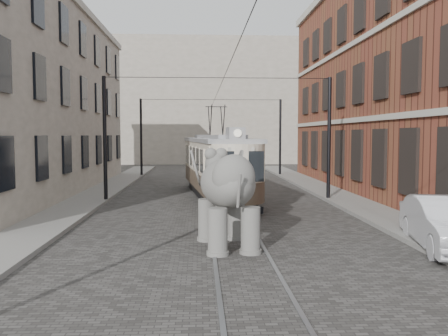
{
  "coord_description": "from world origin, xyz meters",
  "views": [
    {
      "loc": [
        -1.1,
        -16.77,
        3.22
      ],
      "look_at": [
        -0.27,
        -0.72,
        2.1
      ],
      "focal_mm": 37.95,
      "sensor_mm": 36.0,
      "label": 1
    }
  ],
  "objects": [
    {
      "name": "tram",
      "position": [
        -0.24,
        7.52,
        2.35
      ],
      "size": [
        3.75,
        12.07,
        4.71
      ],
      "primitive_type": null,
      "rotation": [
        0.0,
        0.0,
        0.11
      ],
      "color": "beige",
      "rests_on": "ground"
    },
    {
      "name": "brick_building",
      "position": [
        11.0,
        9.0,
        6.0
      ],
      "size": [
        8.0,
        26.0,
        12.0
      ],
      "primitive_type": "cube",
      "color": "brown",
      "rests_on": "ground"
    },
    {
      "name": "parked_car",
      "position": [
        5.79,
        -4.01,
        0.74
      ],
      "size": [
        2.4,
        4.71,
        1.48
      ],
      "primitive_type": "imported",
      "rotation": [
        0.0,
        0.0,
        -0.19
      ],
      "color": "#B9B8BE",
      "rests_on": "ground"
    },
    {
      "name": "elephant",
      "position": [
        -0.31,
        -3.31,
        1.42
      ],
      "size": [
        3.21,
        4.96,
        2.84
      ],
      "primitive_type": null,
      "rotation": [
        0.0,
        0.0,
        0.15
      ],
      "color": "#63615C",
      "rests_on": "ground"
    },
    {
      "name": "tram_rails",
      "position": [
        0.0,
        0.0,
        0.01
      ],
      "size": [
        1.54,
        80.0,
        0.02
      ],
      "primitive_type": null,
      "color": "slate",
      "rests_on": "ground"
    },
    {
      "name": "sidewalk_right",
      "position": [
        6.0,
        0.0,
        0.07
      ],
      "size": [
        2.0,
        60.0,
        0.15
      ],
      "primitive_type": "cube",
      "color": "slate",
      "rests_on": "ground"
    },
    {
      "name": "distant_block",
      "position": [
        0.0,
        40.0,
        7.0
      ],
      "size": [
        28.0,
        10.0,
        14.0
      ],
      "primitive_type": "cube",
      "color": "gray",
      "rests_on": "ground"
    },
    {
      "name": "catenary",
      "position": [
        -0.2,
        5.0,
        3.0
      ],
      "size": [
        11.0,
        30.2,
        6.0
      ],
      "primitive_type": null,
      "color": "black",
      "rests_on": "ground"
    },
    {
      "name": "stucco_building",
      "position": [
        -11.0,
        10.0,
        5.0
      ],
      "size": [
        7.0,
        24.0,
        10.0
      ],
      "primitive_type": "cube",
      "color": "gray",
      "rests_on": "ground"
    },
    {
      "name": "ground",
      "position": [
        0.0,
        0.0,
        0.0
      ],
      "size": [
        120.0,
        120.0,
        0.0
      ],
      "primitive_type": "plane",
      "color": "#454340"
    },
    {
      "name": "sidewalk_left",
      "position": [
        -6.5,
        0.0,
        0.07
      ],
      "size": [
        2.0,
        60.0,
        0.15
      ],
      "primitive_type": "cube",
      "color": "slate",
      "rests_on": "ground"
    }
  ]
}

